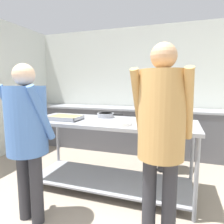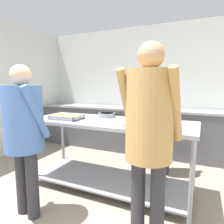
{
  "view_description": "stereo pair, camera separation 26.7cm",
  "coord_description": "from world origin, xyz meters",
  "px_view_note": "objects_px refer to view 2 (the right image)",
  "views": [
    {
      "loc": [
        0.98,
        -1.04,
        1.39
      ],
      "look_at": [
        0.14,
        1.47,
        1.04
      ],
      "focal_mm": 32.0,
      "sensor_mm": 36.0,
      "label": 1
    },
    {
      "loc": [
        1.23,
        -0.94,
        1.39
      ],
      "look_at": [
        0.14,
        1.47,
        1.04
      ],
      "focal_mm": 32.0,
      "sensor_mm": 36.0,
      "label": 2
    }
  ],
  "objects_px": {
    "plate_stack": "(117,123)",
    "serving_tray_vegetables": "(154,121)",
    "serving_tray_roast": "(67,117)",
    "guest_serving_right": "(24,126)",
    "cook_behind_counter": "(162,112)",
    "sauce_pan": "(107,115)",
    "guest_serving_left": "(149,126)"
  },
  "relations": [
    {
      "from": "serving_tray_roast",
      "to": "serving_tray_vegetables",
      "type": "xyz_separation_m",
      "value": [
        1.15,
        0.21,
        -0.0
      ]
    },
    {
      "from": "serving_tray_roast",
      "to": "sauce_pan",
      "type": "distance_m",
      "value": 0.57
    },
    {
      "from": "sauce_pan",
      "to": "serving_tray_vegetables",
      "type": "xyz_separation_m",
      "value": [
        0.72,
        -0.15,
        -0.01
      ]
    },
    {
      "from": "sauce_pan",
      "to": "cook_behind_counter",
      "type": "xyz_separation_m",
      "value": [
        0.68,
        0.54,
        0.01
      ]
    },
    {
      "from": "serving_tray_roast",
      "to": "plate_stack",
      "type": "bearing_deg",
      "value": -6.4
    },
    {
      "from": "plate_stack",
      "to": "sauce_pan",
      "type": "bearing_deg",
      "value": 127.8
    },
    {
      "from": "guest_serving_left",
      "to": "plate_stack",
      "type": "bearing_deg",
      "value": 133.35
    },
    {
      "from": "serving_tray_vegetables",
      "to": "cook_behind_counter",
      "type": "relative_size",
      "value": 0.25
    },
    {
      "from": "serving_tray_roast",
      "to": "serving_tray_vegetables",
      "type": "height_order",
      "value": "same"
    },
    {
      "from": "plate_stack",
      "to": "serving_tray_vegetables",
      "type": "xyz_separation_m",
      "value": [
        0.36,
        0.3,
        0.01
      ]
    },
    {
      "from": "plate_stack",
      "to": "serving_tray_vegetables",
      "type": "bearing_deg",
      "value": 39.63
    },
    {
      "from": "serving_tray_roast",
      "to": "cook_behind_counter",
      "type": "distance_m",
      "value": 1.43
    },
    {
      "from": "serving_tray_vegetables",
      "to": "plate_stack",
      "type": "bearing_deg",
      "value": -140.37
    },
    {
      "from": "plate_stack",
      "to": "cook_behind_counter",
      "type": "bearing_deg",
      "value": 72.11
    },
    {
      "from": "guest_serving_right",
      "to": "plate_stack",
      "type": "bearing_deg",
      "value": 39.94
    },
    {
      "from": "cook_behind_counter",
      "to": "serving_tray_roast",
      "type": "bearing_deg",
      "value": -140.56
    },
    {
      "from": "cook_behind_counter",
      "to": "guest_serving_left",
      "type": "bearing_deg",
      "value": -83.15
    },
    {
      "from": "serving_tray_roast",
      "to": "guest_serving_left",
      "type": "height_order",
      "value": "guest_serving_left"
    },
    {
      "from": "guest_serving_right",
      "to": "serving_tray_roast",
      "type": "bearing_deg",
      "value": 91.1
    },
    {
      "from": "sauce_pan",
      "to": "cook_behind_counter",
      "type": "height_order",
      "value": "cook_behind_counter"
    },
    {
      "from": "serving_tray_roast",
      "to": "cook_behind_counter",
      "type": "xyz_separation_m",
      "value": [
        1.11,
        0.91,
        0.02
      ]
    },
    {
      "from": "serving_tray_roast",
      "to": "cook_behind_counter",
      "type": "relative_size",
      "value": 0.25
    },
    {
      "from": "plate_stack",
      "to": "cook_behind_counter",
      "type": "relative_size",
      "value": 0.16
    },
    {
      "from": "guest_serving_right",
      "to": "cook_behind_counter",
      "type": "relative_size",
      "value": 1.0
    },
    {
      "from": "serving_tray_roast",
      "to": "guest_serving_right",
      "type": "distance_m",
      "value": 0.73
    },
    {
      "from": "serving_tray_vegetables",
      "to": "guest_serving_right",
      "type": "height_order",
      "value": "guest_serving_right"
    },
    {
      "from": "serving_tray_roast",
      "to": "serving_tray_vegetables",
      "type": "distance_m",
      "value": 1.17
    },
    {
      "from": "guest_serving_left",
      "to": "sauce_pan",
      "type": "bearing_deg",
      "value": 130.91
    },
    {
      "from": "serving_tray_roast",
      "to": "guest_serving_left",
      "type": "bearing_deg",
      "value": -25.82
    },
    {
      "from": "guest_serving_left",
      "to": "guest_serving_right",
      "type": "xyz_separation_m",
      "value": [
        -1.28,
        -0.11,
        -0.09
      ]
    },
    {
      "from": "serving_tray_roast",
      "to": "guest_serving_left",
      "type": "relative_size",
      "value": 0.23
    },
    {
      "from": "serving_tray_vegetables",
      "to": "guest_serving_left",
      "type": "height_order",
      "value": "guest_serving_left"
    }
  ]
}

